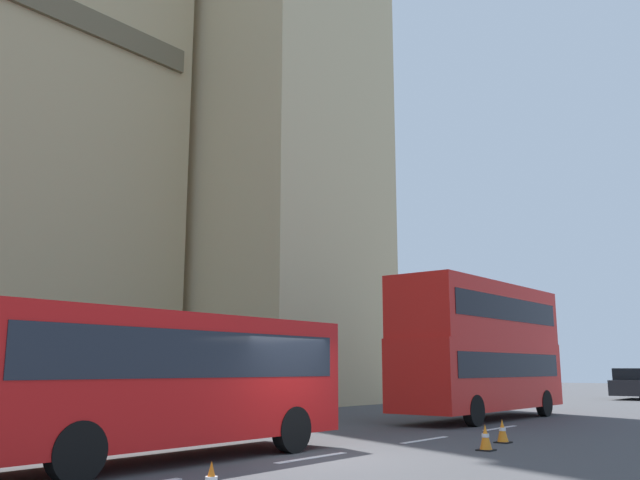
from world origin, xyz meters
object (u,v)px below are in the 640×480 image
Objects in this scene: double_decker_bus at (480,344)px; traffic_cone_east at (502,431)px; traffic_cone_middle at (485,438)px; sedan_lead at (634,384)px.

traffic_cone_east is at bearing -151.03° from double_decker_bus.
traffic_cone_east is (1.78, 0.39, 0.00)m from traffic_cone_middle.
double_decker_bus is at bearing -179.39° from sedan_lead.
double_decker_bus is 8.34m from traffic_cone_east.
traffic_cone_middle is at bearing -167.69° from traffic_cone_east.
traffic_cone_middle is (-8.76, -4.25, -2.43)m from double_decker_bus.
traffic_cone_middle is at bearing -171.49° from sedan_lead.
sedan_lead is 7.59× the size of traffic_cone_east.
double_decker_bus is at bearing 25.89° from traffic_cone_middle.
double_decker_bus is at bearing 28.97° from traffic_cone_east.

